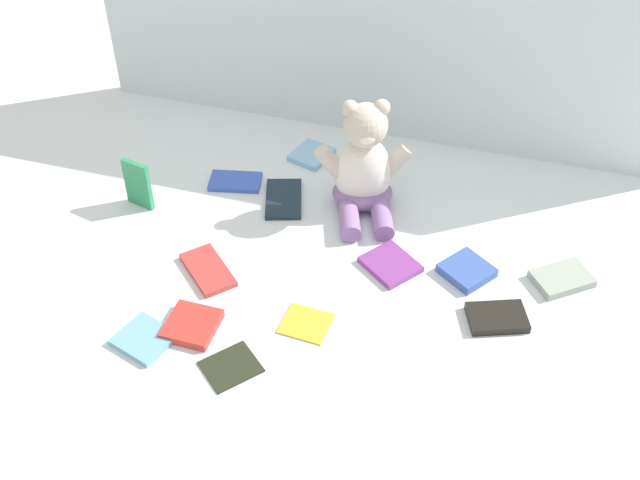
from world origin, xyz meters
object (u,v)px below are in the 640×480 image
Objects in this scene: book_case_9 at (390,264)px; book_case_10 at (138,184)px; book_case_5 at (208,270)px; book_case_11 at (144,339)px; teddy_bear at (364,169)px; book_case_12 at (497,318)px; book_case_0 at (562,279)px; book_case_1 at (192,325)px; book_case_7 at (231,366)px; book_case_8 at (312,155)px; book_case_6 at (284,199)px; book_case_4 at (306,323)px; book_case_2 at (467,271)px; book_case_3 at (235,182)px.

book_case_10 is at bearing 123.66° from book_case_9.
book_case_5 is 0.21m from book_case_11.
teddy_bear is 2.37× the size of book_case_12.
book_case_0 is 0.75m from book_case_1.
book_case_0 is (0.45, -0.13, -0.09)m from teddy_bear.
book_case_7 is (0.11, -0.07, -0.01)m from book_case_1.
book_case_8 is at bearing 29.81° from book_case_12.
book_case_10 reaches higher than book_case_11.
book_case_6 is at bearing 102.00° from book_case_8.
book_case_8 reaches higher than book_case_4.
book_case_11 is at bearing 94.49° from book_case_8.
book_case_2 is at bearing 85.03° from book_case_7.
book_case_2 is 0.86× the size of book_case_9.
book_case_1 and book_case_12 have the same top height.
teddy_bear reaches higher than book_case_7.
book_case_5 is at bearing 94.73° from book_case_8.
book_case_10 is (-0.94, -0.02, 0.05)m from book_case_0.
book_case_11 is (-0.75, -0.39, -0.00)m from book_case_0.
teddy_bear is 0.51m from book_case_10.
book_case_9 reaches higher than book_case_4.
teddy_bear is 0.40m from book_case_4.
book_case_10 reaches higher than book_case_12.
book_case_3 is 0.30m from book_case_5.
book_case_2 reaches higher than book_case_8.
book_case_10 reaches higher than book_case_0.
book_case_1 is 0.81× the size of book_case_3.
book_case_7 is 0.18m from book_case_11.
book_case_7 is at bearing 109.94° from book_case_8.
book_case_2 is at bearing -116.57° from book_case_3.
book_case_5 reaches higher than book_case_7.
book_case_4 is at bearing 164.86° from book_case_2.
book_case_10 is at bearing -81.81° from book_case_5.
book_case_7 is (0.14, -0.22, -0.00)m from book_case_5.
book_case_4 is 0.86× the size of book_case_9.
book_case_4 is at bearing -154.00° from book_case_3.
book_case_9 reaches higher than book_case_5.
book_case_8 reaches higher than book_case_11.
book_case_4 is 0.53m from book_case_10.
book_case_10 is (-0.59, 0.04, 0.05)m from book_case_9.
book_case_6 is (-0.63, 0.09, -0.00)m from book_case_0.
book_case_0 is 1.25× the size of book_case_4.
book_case_3 is at bearing -30.13° from book_case_6.
book_case_10 is (-0.75, 0.02, 0.05)m from book_case_2.
book_case_1 is 0.61m from book_case_8.
book_case_3 is (-0.31, -0.01, -0.09)m from teddy_bear.
book_case_1 is 0.09m from book_case_11.
book_case_2 is 0.66m from book_case_11.
book_case_6 is 0.18m from book_case_8.
book_case_2 is 0.14m from book_case_12.
book_case_2 is 0.16m from book_case_9.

